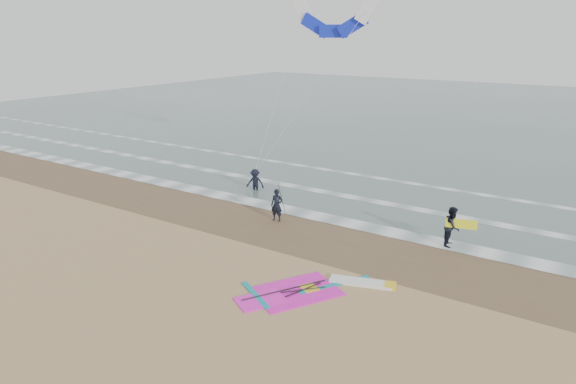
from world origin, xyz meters
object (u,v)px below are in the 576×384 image
Objects in this scene: person_wading at (255,177)px; surf_kite at (333,20)px; person_walking at (452,227)px; windsurf_rig at (315,289)px; person_standing at (277,205)px.

surf_kite reaches higher than person_wading.
surf_kite reaches higher than person_walking.
surf_kite is at bearing 42.83° from person_wading.
person_walking reaches higher than person_wading.
person_wading is at bearing 136.54° from windsurf_rig.
person_wading is at bearing -118.75° from surf_kite.
person_wading is (-9.09, 8.62, 0.80)m from windsurf_rig.
person_walking reaches higher than person_standing.
person_wading is (-12.00, 1.83, -0.05)m from person_walking.
person_walking is 0.18× the size of surf_kite.
windsurf_rig is at bearing -61.87° from person_wading.
windsurf_rig is 2.83× the size of person_walking.
person_walking is 1.07× the size of person_wading.
windsurf_rig is at bearing 151.71° from person_walking.
person_standing is 5.23m from person_wading.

